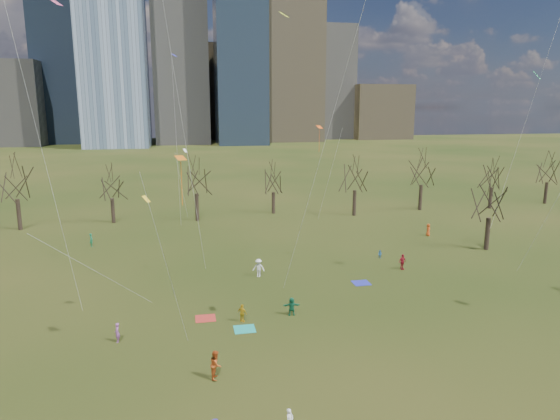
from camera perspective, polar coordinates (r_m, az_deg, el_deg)
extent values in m
plane|color=black|center=(37.90, 3.60, -14.10)|extent=(500.00, 500.00, 0.00)
cube|color=slate|center=(228.52, -18.85, 21.79)|extent=(26.00, 26.00, 118.00)
cube|color=slate|center=(240.00, -11.41, 18.86)|extent=(24.00, 24.00, 95.00)
cube|color=#384C66|center=(232.37, -4.61, 20.54)|extent=(22.00, 22.00, 105.00)
cube|color=#726347|center=(254.51, 1.21, 16.05)|extent=(28.00, 28.00, 72.00)
cube|color=#384C66|center=(258.61, -23.23, 14.30)|extent=(25.00, 25.00, 65.00)
cube|color=slate|center=(274.83, 5.77, 14.21)|extent=(22.00, 22.00, 58.00)
cube|color=#726347|center=(273.44, -8.40, 13.11)|extent=(30.00, 30.00, 48.00)
cube|color=slate|center=(254.66, -29.03, 10.57)|extent=(35.00, 30.00, 36.00)
cube|color=#726347|center=(278.10, 11.04, 10.93)|extent=(30.00, 28.00, 28.00)
cylinder|color=black|center=(76.68, -27.67, -0.46)|extent=(0.55, 0.55, 4.28)
cylinder|color=black|center=(76.11, -18.55, -0.06)|extent=(0.52, 0.52, 3.60)
cylinder|color=black|center=(74.42, -9.47, 0.31)|extent=(0.54, 0.54, 4.05)
cylinder|color=black|center=(78.63, -0.77, 0.83)|extent=(0.51, 0.51, 3.38)
cylinder|color=black|center=(77.83, 8.49, 0.80)|extent=(0.54, 0.54, 3.96)
cylinder|color=black|center=(84.32, 15.75, 1.39)|extent=(0.54, 0.54, 4.14)
cylinder|color=black|center=(89.58, 22.91, 1.28)|extent=(0.52, 0.52, 3.51)
cylinder|color=black|center=(98.26, 28.09, 1.73)|extent=(0.53, 0.53, 3.74)
cylinder|color=black|center=(63.42, 22.61, -2.52)|extent=(0.53, 0.53, 3.83)
cube|color=teal|center=(38.84, -4.07, -13.42)|extent=(1.60, 1.50, 0.03)
cube|color=#252CAE|center=(48.73, 9.26, -8.22)|extent=(1.60, 1.50, 0.03)
cube|color=#B62D24|center=(40.96, -8.51, -12.14)|extent=(1.60, 1.50, 0.03)
imported|color=#BE501B|center=(32.40, -7.33, -17.10)|extent=(0.85, 1.01, 1.83)
imported|color=gold|center=(39.78, -4.33, -11.67)|extent=(0.86, 0.83, 1.44)
imported|color=#176944|center=(40.85, 1.35, -10.96)|extent=(1.42, 0.55, 1.50)
imported|color=#A355AA|center=(38.39, -18.10, -13.16)|extent=(0.39, 0.55, 1.43)
imported|color=#2766AB|center=(56.61, 11.36, -4.99)|extent=(0.57, 0.57, 0.93)
imported|color=white|center=(49.62, -2.46, -6.61)|extent=(1.33, 1.02, 1.82)
imported|color=#AD182A|center=(53.25, 13.81, -5.78)|extent=(1.03, 0.70, 1.63)
imported|color=#D74D17|center=(67.86, 16.58, -2.17)|extent=(0.74, 0.91, 1.61)
imported|color=#1B7D4D|center=(64.30, -20.76, -3.21)|extent=(0.56, 0.68, 1.60)
plane|color=orange|center=(31.10, -11.29, 5.87)|extent=(1.01, 0.99, 0.24)
cylinder|color=silver|center=(29.18, -12.72, -6.68)|extent=(1.95, 6.49, 12.05)
cylinder|color=orange|center=(31.30, -11.18, 2.97)|extent=(0.04, 0.04, 2.70)
plane|color=#DCFF28|center=(40.84, 0.46, 21.43)|extent=(1.07, 1.09, 0.44)
cylinder|color=silver|center=(36.75, 4.46, 5.28)|extent=(3.54, 8.53, 22.00)
plane|color=#DE527E|center=(38.98, -24.19, 20.81)|extent=(1.02, 1.05, 0.41)
cylinder|color=silver|center=(36.39, -25.07, 4.09)|extent=(1.92, 5.00, 21.91)
cylinder|color=silver|center=(42.08, -11.02, 9.25)|extent=(3.25, 7.50, 26.89)
plane|color=green|center=(49.99, 27.28, 13.55)|extent=(1.12, 1.13, 0.73)
plane|color=#3236D7|center=(64.74, -12.01, 16.92)|extent=(0.93, 0.96, 0.36)
cylinder|color=silver|center=(62.62, -11.74, 7.37)|extent=(0.28, 3.97, 21.28)
plane|color=#F95915|center=(67.16, 4.53, 9.44)|extent=(1.13, 1.07, 0.40)
cylinder|color=silver|center=(66.21, 5.71, 3.96)|extent=(2.02, 3.70, 12.51)
cylinder|color=#F95915|center=(67.25, 4.50, 7.93)|extent=(0.04, 0.04, 3.00)
plane|color=yellow|center=(38.90, -15.03, 1.22)|extent=(0.75, 0.83, 0.49)
cylinder|color=silver|center=(35.62, -19.81, -6.90)|extent=(5.75, 9.56, 8.29)
cylinder|color=silver|center=(61.20, 26.68, 10.36)|extent=(4.59, 4.51, 29.93)
plane|color=white|center=(69.71, -10.80, 6.70)|extent=(0.81, 0.82, 0.50)
cylinder|color=silver|center=(68.69, -11.19, 2.71)|extent=(1.34, 3.17, 9.29)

